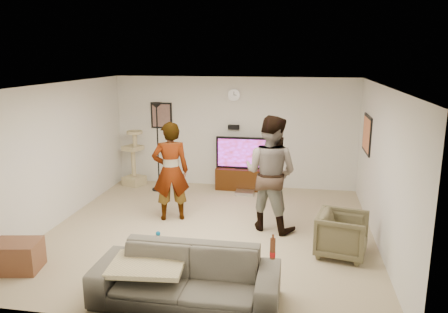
% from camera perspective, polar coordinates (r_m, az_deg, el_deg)
% --- Properties ---
extents(floor, '(5.50, 5.50, 0.02)m').
position_cam_1_polar(floor, '(7.67, -1.82, -9.74)').
color(floor, tan).
rests_on(floor, ground).
extents(ceiling, '(5.50, 5.50, 0.02)m').
position_cam_1_polar(ceiling, '(7.08, -1.97, 9.40)').
color(ceiling, silver).
rests_on(ceiling, wall_back).
extents(wall_back, '(5.50, 0.04, 2.50)m').
position_cam_1_polar(wall_back, '(9.93, 1.32, 3.17)').
color(wall_back, white).
rests_on(wall_back, floor).
extents(wall_front, '(5.50, 0.04, 2.50)m').
position_cam_1_polar(wall_front, '(4.74, -8.69, -8.37)').
color(wall_front, white).
rests_on(wall_front, floor).
extents(wall_left, '(0.04, 5.50, 2.50)m').
position_cam_1_polar(wall_left, '(8.27, -20.90, 0.25)').
color(wall_left, white).
rests_on(wall_left, floor).
extents(wall_right, '(0.04, 5.50, 2.50)m').
position_cam_1_polar(wall_right, '(7.25, 19.92, -1.40)').
color(wall_right, white).
rests_on(wall_right, floor).
extents(wall_clock, '(0.26, 0.04, 0.26)m').
position_cam_1_polar(wall_clock, '(9.78, 1.32, 8.04)').
color(wall_clock, white).
rests_on(wall_clock, wall_back).
extents(wall_speaker, '(0.25, 0.10, 0.10)m').
position_cam_1_polar(wall_speaker, '(9.85, 1.27, 3.85)').
color(wall_speaker, black).
rests_on(wall_speaker, wall_back).
extents(picture_back, '(0.42, 0.03, 0.52)m').
position_cam_1_polar(picture_back, '(10.24, -8.18, 5.33)').
color(picture_back, '#74564F').
rests_on(picture_back, wall_back).
extents(picture_right, '(0.03, 0.78, 0.62)m').
position_cam_1_polar(picture_right, '(8.74, 18.17, 2.80)').
color(picture_right, '#DB7B4A').
rests_on(picture_right, wall_right).
extents(tv_stand, '(1.17, 0.45, 0.49)m').
position_cam_1_polar(tv_stand, '(9.89, 2.40, -2.87)').
color(tv_stand, '#321806').
rests_on(tv_stand, floor).
extents(console_box, '(0.40, 0.30, 0.07)m').
position_cam_1_polar(console_box, '(9.56, 2.73, -4.75)').
color(console_box, '#BCBCBF').
rests_on(console_box, floor).
extents(tv, '(1.19, 0.08, 0.70)m').
position_cam_1_polar(tv, '(9.74, 2.44, 0.50)').
color(tv, black).
rests_on(tv, tv_stand).
extents(tv_screen, '(1.09, 0.01, 0.62)m').
position_cam_1_polar(tv_screen, '(9.69, 2.40, 0.44)').
color(tv_screen, '#9F28E6').
rests_on(tv_screen, tv).
extents(floor_lamp, '(0.32, 0.32, 1.96)m').
position_cam_1_polar(floor_lamp, '(9.74, -8.64, 1.21)').
color(floor_lamp, black).
rests_on(floor_lamp, floor).
extents(cat_tree, '(0.54, 0.54, 1.30)m').
position_cam_1_polar(cat_tree, '(10.30, -11.78, -0.17)').
color(cat_tree, tan).
rests_on(cat_tree, floor).
extents(person_left, '(0.77, 0.63, 1.82)m').
position_cam_1_polar(person_left, '(7.97, -6.98, -1.93)').
color(person_left, '#989898').
rests_on(person_left, floor).
extents(person_right, '(1.18, 1.07, 2.00)m').
position_cam_1_polar(person_right, '(7.50, 6.07, -2.19)').
color(person_right, '#364C9E').
rests_on(person_right, floor).
extents(sofa, '(2.27, 0.89, 0.66)m').
position_cam_1_polar(sofa, '(5.54, -4.97, -15.39)').
color(sofa, '#58544A').
rests_on(sofa, floor).
extents(throw_blanket, '(0.96, 0.78, 0.06)m').
position_cam_1_polar(throw_blanket, '(5.62, -9.97, -13.78)').
color(throw_blanket, beige).
rests_on(throw_blanket, sofa).
extents(beer_bottle, '(0.06, 0.06, 0.25)m').
position_cam_1_polar(beer_bottle, '(5.19, 6.38, -11.88)').
color(beer_bottle, '#5F2E18').
rests_on(beer_bottle, sofa).
extents(armchair, '(0.87, 0.86, 0.67)m').
position_cam_1_polar(armchair, '(6.90, 15.17, -9.81)').
color(armchair, brown).
rests_on(armchair, floor).
extents(side_table, '(0.71, 0.58, 0.42)m').
position_cam_1_polar(side_table, '(6.94, -25.45, -11.67)').
color(side_table, brown).
rests_on(side_table, floor).
extents(toy_ball, '(0.08, 0.08, 0.08)m').
position_cam_1_polar(toy_ball, '(7.53, -8.61, -9.92)').
color(toy_ball, '#055282').
rests_on(toy_ball, floor).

